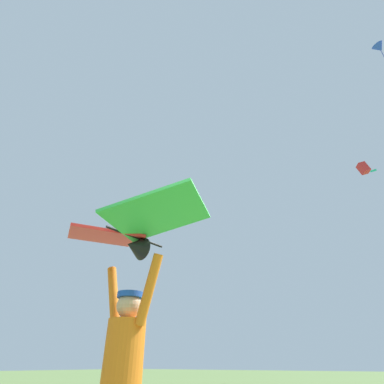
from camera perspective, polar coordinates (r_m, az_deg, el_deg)
The scene contains 5 objects.
kite_flyer_person at distance 2.94m, azimuth -13.54°, elevation -31.59°, with size 0.81×0.38×1.92m.
held_stunt_kite at distance 3.12m, azimuth -11.95°, elevation -7.42°, with size 1.97×1.13×0.42m.
distant_kite_blue_far_center at distance 28.26m, azimuth 32.71°, elevation 22.59°, with size 1.13×1.12×1.95m.
distant_kite_red_mid_left at distance 24.27m, azimuth 30.43°, elevation 4.03°, with size 0.88×0.72×0.95m.
distant_kite_teal_low_right at distance 38.37m, azimuth 31.87°, elevation 3.61°, with size 0.85×0.85×0.18m.
Camera 1 is at (1.72, -2.40, 1.03)m, focal length 27.35 mm.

